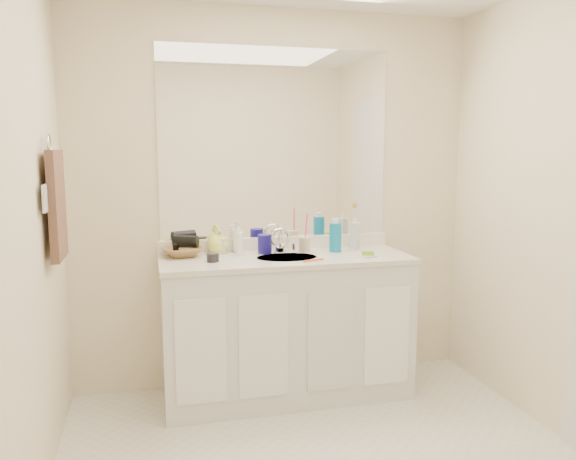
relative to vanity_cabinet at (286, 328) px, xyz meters
The scene contains 27 objects.
wall_back 0.82m from the vanity_cabinet, 90.00° to the left, with size 2.60×0.02×2.40m, color #F8E7C2.
wall_front 2.45m from the vanity_cabinet, 90.00° to the right, with size 2.60×0.02×2.40m, color #F8E7C2.
wall_left 1.83m from the vanity_cabinet, 141.75° to the right, with size 0.02×2.60×2.40m, color #F8E7C2.
vanity_cabinet is the anchor object (origin of this frame).
countertop 0.44m from the vanity_cabinet, ahead, with size 1.52×0.57×0.03m, color silver.
backsplash 0.56m from the vanity_cabinet, 90.00° to the left, with size 1.52×0.03×0.08m, color white.
sink_basin 0.44m from the vanity_cabinet, 90.00° to the right, with size 0.37×0.37×0.02m, color #B4B19D.
faucet 0.53m from the vanity_cabinet, 90.00° to the left, with size 0.02×0.02×0.11m, color silver.
mirror 1.17m from the vanity_cabinet, 90.00° to the left, with size 1.48×0.01×1.20m, color white.
blue_mug 0.54m from the vanity_cabinet, 129.11° to the left, with size 0.09×0.09×0.12m, color navy.
tan_cup 0.54m from the vanity_cabinet, 37.31° to the left, with size 0.07×0.07×0.09m, color beige.
toothbrush 0.64m from the vanity_cabinet, 35.52° to the left, with size 0.01×0.01×0.20m, color #FF4399.
mouthwash_bottle 0.65m from the vanity_cabinet, 14.04° to the left, with size 0.08×0.08×0.18m, color #0E7BAC.
clear_pump_bottle 0.75m from the vanity_cabinet, 16.77° to the left, with size 0.07×0.07×0.17m, color silver.
soap_dish 0.68m from the vanity_cabinet, 15.26° to the right, with size 0.10×0.08×0.01m, color silver.
green_soap 0.69m from the vanity_cabinet, 15.26° to the right, with size 0.07×0.05×0.03m, color #89C22F.
orange_comb 0.50m from the vanity_cabinet, 52.71° to the right, with size 0.14×0.03×0.01m, color #E24D17.
dark_jar 0.66m from the vanity_cabinet, behind, with size 0.07×0.07×0.05m, color black.
extra_white_bottle 0.60m from the vanity_cabinet, 159.09° to the left, with size 0.04×0.04×0.14m, color white.
soap_bottle_white 0.65m from the vanity_cabinet, 138.79° to the left, with size 0.07×0.07×0.19m, color white.
soap_bottle_cream 0.67m from the vanity_cabinet, 153.67° to the left, with size 0.07×0.07×0.15m, color beige.
soap_bottle_yellow 0.70m from the vanity_cabinet, 152.22° to the left, with size 0.13×0.13×0.17m, color #F3F65F.
wicker_basket 0.80m from the vanity_cabinet, 165.68° to the left, with size 0.24×0.24×0.06m, color olive.
hair_dryer 0.82m from the vanity_cabinet, 165.22° to the left, with size 0.07×0.07×0.15m, color black.
towel_ring 1.71m from the vanity_cabinet, 168.86° to the right, with size 0.11×0.11×0.01m, color silver.
hand_towel 1.52m from the vanity_cabinet, 168.69° to the right, with size 0.04×0.32×0.55m, color #422C23.
switch_plate 1.61m from the vanity_cabinet, 160.52° to the right, with size 0.01×0.09×0.13m, color silver.
Camera 1 is at (-0.80, -2.24, 1.53)m, focal length 35.00 mm.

